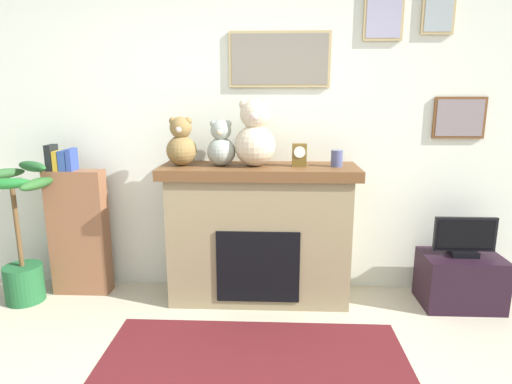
{
  "coord_description": "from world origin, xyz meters",
  "views": [
    {
      "loc": [
        0.26,
        -1.54,
        1.61
      ],
      "look_at": [
        0.12,
        1.71,
        0.88
      ],
      "focal_mm": 30.17,
      "sensor_mm": 36.0,
      "label": 1
    }
  ],
  "objects_px": {
    "teddy_bear_cream": "(181,144)",
    "candle_jar": "(337,158)",
    "mantel_clock": "(299,155)",
    "bookshelf": "(78,229)",
    "potted_plant": "(20,245)",
    "fireplace": "(259,233)",
    "teddy_bear_brown": "(255,136)",
    "teddy_bear_tan": "(221,145)",
    "tv_stand": "(460,280)",
    "television": "(465,238)"
  },
  "relations": [
    {
      "from": "teddy_bear_cream",
      "to": "candle_jar",
      "type": "bearing_deg",
      "value": 0.02
    },
    {
      "from": "candle_jar",
      "to": "mantel_clock",
      "type": "xyz_separation_m",
      "value": [
        -0.28,
        -0.0,
        0.02
      ]
    },
    {
      "from": "bookshelf",
      "to": "mantel_clock",
      "type": "distance_m",
      "value": 1.88
    },
    {
      "from": "bookshelf",
      "to": "potted_plant",
      "type": "height_order",
      "value": "bookshelf"
    },
    {
      "from": "potted_plant",
      "to": "mantel_clock",
      "type": "distance_m",
      "value": 2.28
    },
    {
      "from": "fireplace",
      "to": "teddy_bear_brown",
      "type": "distance_m",
      "value": 0.76
    },
    {
      "from": "teddy_bear_brown",
      "to": "candle_jar",
      "type": "bearing_deg",
      "value": 0.06
    },
    {
      "from": "bookshelf",
      "to": "potted_plant",
      "type": "xyz_separation_m",
      "value": [
        -0.38,
        -0.18,
        -0.08
      ]
    },
    {
      "from": "bookshelf",
      "to": "teddy_bear_tan",
      "type": "xyz_separation_m",
      "value": [
        1.19,
        -0.05,
        0.69
      ]
    },
    {
      "from": "potted_plant",
      "to": "tv_stand",
      "type": "height_order",
      "value": "potted_plant"
    },
    {
      "from": "potted_plant",
      "to": "mantel_clock",
      "type": "height_order",
      "value": "mantel_clock"
    },
    {
      "from": "bookshelf",
      "to": "teddy_bear_tan",
      "type": "bearing_deg",
      "value": -2.64
    },
    {
      "from": "potted_plant",
      "to": "teddy_bear_tan",
      "type": "height_order",
      "value": "teddy_bear_tan"
    },
    {
      "from": "candle_jar",
      "to": "mantel_clock",
      "type": "bearing_deg",
      "value": -179.75
    },
    {
      "from": "potted_plant",
      "to": "teddy_bear_cream",
      "type": "xyz_separation_m",
      "value": [
        1.27,
        0.13,
        0.78
      ]
    },
    {
      "from": "candle_jar",
      "to": "teddy_bear_cream",
      "type": "relative_size",
      "value": 0.34
    },
    {
      "from": "fireplace",
      "to": "teddy_bear_brown",
      "type": "relative_size",
      "value": 3.0
    },
    {
      "from": "mantel_clock",
      "to": "teddy_bear_brown",
      "type": "relative_size",
      "value": 0.34
    },
    {
      "from": "bookshelf",
      "to": "tv_stand",
      "type": "xyz_separation_m",
      "value": [
        3.04,
        -0.1,
        -0.34
      ]
    },
    {
      "from": "teddy_bear_cream",
      "to": "teddy_bear_tan",
      "type": "bearing_deg",
      "value": 0.01
    },
    {
      "from": "bookshelf",
      "to": "teddy_bear_cream",
      "type": "relative_size",
      "value": 3.33
    },
    {
      "from": "teddy_bear_cream",
      "to": "tv_stand",
      "type": "bearing_deg",
      "value": -1.2
    },
    {
      "from": "fireplace",
      "to": "potted_plant",
      "type": "xyz_separation_m",
      "value": [
        -1.86,
        -0.15,
        -0.08
      ]
    },
    {
      "from": "bookshelf",
      "to": "teddy_bear_cream",
      "type": "distance_m",
      "value": 1.13
    },
    {
      "from": "mantel_clock",
      "to": "teddy_bear_tan",
      "type": "xyz_separation_m",
      "value": [
        -0.59,
        0.0,
        0.07
      ]
    },
    {
      "from": "bookshelf",
      "to": "mantel_clock",
      "type": "relative_size",
      "value": 7.19
    },
    {
      "from": "teddy_bear_brown",
      "to": "fireplace",
      "type": "bearing_deg",
      "value": 29.63
    },
    {
      "from": "fireplace",
      "to": "teddy_bear_tan",
      "type": "height_order",
      "value": "teddy_bear_tan"
    },
    {
      "from": "potted_plant",
      "to": "mantel_clock",
      "type": "xyz_separation_m",
      "value": [
        2.16,
        0.13,
        0.7
      ]
    },
    {
      "from": "mantel_clock",
      "to": "potted_plant",
      "type": "bearing_deg",
      "value": -176.59
    },
    {
      "from": "fireplace",
      "to": "teddy_bear_tan",
      "type": "distance_m",
      "value": 0.75
    },
    {
      "from": "mantel_clock",
      "to": "teddy_bear_cream",
      "type": "bearing_deg",
      "value": 179.95
    },
    {
      "from": "potted_plant",
      "to": "teddy_bear_cream",
      "type": "distance_m",
      "value": 1.5
    },
    {
      "from": "teddy_bear_brown",
      "to": "mantel_clock",
      "type": "bearing_deg",
      "value": -0.1
    },
    {
      "from": "television",
      "to": "mantel_clock",
      "type": "height_order",
      "value": "mantel_clock"
    },
    {
      "from": "potted_plant",
      "to": "tv_stand",
      "type": "distance_m",
      "value": 3.44
    },
    {
      "from": "television",
      "to": "teddy_bear_cream",
      "type": "bearing_deg",
      "value": 178.77
    },
    {
      "from": "fireplace",
      "to": "teddy_bear_brown",
      "type": "height_order",
      "value": "teddy_bear_brown"
    },
    {
      "from": "potted_plant",
      "to": "tv_stand",
      "type": "xyz_separation_m",
      "value": [
        3.43,
        0.08,
        -0.26
      ]
    },
    {
      "from": "fireplace",
      "to": "potted_plant",
      "type": "distance_m",
      "value": 1.87
    },
    {
      "from": "tv_stand",
      "to": "teddy_bear_cream",
      "type": "distance_m",
      "value": 2.4
    },
    {
      "from": "tv_stand",
      "to": "mantel_clock",
      "type": "bearing_deg",
      "value": 177.99
    },
    {
      "from": "bookshelf",
      "to": "fireplace",
      "type": "bearing_deg",
      "value": -1.42
    },
    {
      "from": "fireplace",
      "to": "mantel_clock",
      "type": "distance_m",
      "value": 0.69
    },
    {
      "from": "teddy_bear_tan",
      "to": "teddy_bear_brown",
      "type": "distance_m",
      "value": 0.26
    },
    {
      "from": "candle_jar",
      "to": "teddy_bear_brown",
      "type": "distance_m",
      "value": 0.64
    },
    {
      "from": "candle_jar",
      "to": "teddy_bear_cream",
      "type": "bearing_deg",
      "value": -179.98
    },
    {
      "from": "potted_plant",
      "to": "teddy_bear_brown",
      "type": "xyz_separation_m",
      "value": [
        1.83,
        0.13,
        0.84
      ]
    },
    {
      "from": "potted_plant",
      "to": "candle_jar",
      "type": "bearing_deg",
      "value": 3.05
    },
    {
      "from": "potted_plant",
      "to": "candle_jar",
      "type": "xyz_separation_m",
      "value": [
        2.44,
        0.13,
        0.68
      ]
    }
  ]
}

